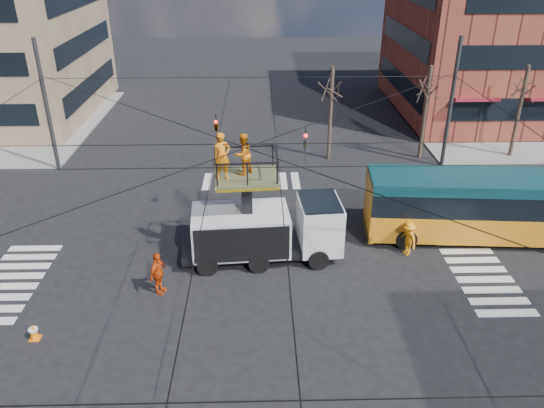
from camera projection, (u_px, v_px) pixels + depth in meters
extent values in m
plane|color=black|center=(249.00, 278.00, 22.56)|extent=(120.00, 120.00, 0.00)
cube|color=slate|center=(519.00, 120.00, 41.73)|extent=(18.00, 18.00, 0.12)
cube|color=black|center=(91.00, 85.00, 42.63)|extent=(0.12, 13.60, 1.50)
cube|color=black|center=(85.00, 42.00, 41.13)|extent=(0.12, 13.60, 1.50)
cube|color=maroon|center=(534.00, 23.00, 41.30)|extent=(20.00, 16.00, 14.00)
cube|color=black|center=(400.00, 81.00, 43.13)|extent=(0.12, 13.60, 1.58)
cube|color=black|center=(405.00, 37.00, 41.55)|extent=(0.12, 13.60, 1.57)
cylinder|color=#2D2D30|center=(451.00, 105.00, 31.72)|extent=(0.24, 0.24, 8.00)
cylinder|color=#2D2D30|center=(47.00, 107.00, 31.20)|extent=(0.24, 0.24, 8.00)
cylinder|color=black|center=(250.00, 77.00, 30.69)|extent=(24.00, 0.03, 0.03)
cylinder|color=black|center=(233.00, 402.00, 9.28)|extent=(24.00, 0.03, 0.03)
cylinder|color=black|center=(246.00, 148.00, 19.90)|extent=(24.02, 24.02, 0.03)
cylinder|color=black|center=(246.00, 148.00, 19.90)|extent=(24.02, 24.02, 0.03)
cylinder|color=black|center=(246.00, 167.00, 18.96)|extent=(24.00, 0.03, 0.03)
cylinder|color=black|center=(247.00, 144.00, 21.10)|extent=(24.00, 0.03, 0.03)
cylinder|color=black|center=(215.00, 158.00, 20.05)|extent=(0.03, 24.00, 0.03)
cylinder|color=black|center=(278.00, 157.00, 20.10)|extent=(0.03, 24.00, 0.03)
imported|color=black|center=(305.00, 140.00, 22.99)|extent=(0.16, 0.20, 1.00)
imported|color=black|center=(216.00, 121.00, 24.57)|extent=(0.26, 1.24, 0.50)
cylinder|color=#382B21|center=(330.00, 114.00, 33.36)|extent=(0.24, 0.24, 6.00)
cylinder|color=#382B21|center=(425.00, 113.00, 33.49)|extent=(0.24, 0.24, 6.00)
cylinder|color=#382B21|center=(519.00, 113.00, 33.62)|extent=(0.24, 0.24, 6.00)
cube|color=black|center=(261.00, 247.00, 23.78)|extent=(7.14, 2.71, 0.30)
cube|color=silver|center=(319.00, 224.00, 23.56)|extent=(1.97, 2.53, 2.20)
cube|color=black|center=(320.00, 208.00, 23.20)|extent=(1.76, 2.41, 0.80)
cube|color=silver|center=(241.00, 230.00, 23.30)|extent=(4.37, 2.80, 1.80)
cylinder|color=black|center=(318.00, 259.00, 23.01)|extent=(0.92, 0.42, 0.90)
cylinder|color=black|center=(310.00, 233.00, 25.06)|extent=(0.92, 0.42, 0.90)
cylinder|color=black|center=(259.00, 263.00, 22.79)|extent=(0.92, 0.42, 0.90)
cylinder|color=black|center=(255.00, 236.00, 24.83)|extent=(0.92, 0.42, 0.90)
cylinder|color=black|center=(207.00, 265.00, 22.59)|extent=(0.92, 0.42, 0.90)
cylinder|color=black|center=(208.00, 238.00, 24.64)|extent=(0.92, 0.42, 0.90)
cube|color=black|center=(247.00, 205.00, 22.76)|extent=(0.48, 0.48, 2.59)
cube|color=#494A2C|center=(246.00, 177.00, 22.18)|extent=(2.75, 2.29, 0.12)
cube|color=yellow|center=(246.00, 180.00, 22.23)|extent=(2.75, 2.29, 0.12)
imported|color=orange|center=(222.00, 157.00, 21.39)|extent=(0.85, 0.69, 1.99)
imported|color=orange|center=(243.00, 154.00, 21.94)|extent=(1.09, 1.08, 1.77)
cube|color=orange|center=(489.00, 220.00, 25.14)|extent=(11.68, 3.48, 1.30)
cube|color=black|center=(493.00, 198.00, 24.60)|extent=(11.67, 3.42, 1.10)
cube|color=#0D363C|center=(497.00, 182.00, 24.24)|extent=(11.68, 3.48, 0.50)
cube|color=orange|center=(370.00, 205.00, 25.11)|extent=(0.44, 2.48, 2.80)
cube|color=black|center=(367.00, 227.00, 25.63)|extent=(0.35, 2.60, 0.30)
cube|color=gold|center=(374.00, 181.00, 24.54)|extent=(0.22, 1.60, 0.35)
cylinder|color=black|center=(406.00, 239.00, 24.48)|extent=(1.02, 0.38, 1.00)
cylinder|color=black|center=(398.00, 215.00, 26.58)|extent=(1.02, 0.38, 1.00)
cone|color=orange|center=(34.00, 332.00, 19.00)|extent=(0.36, 0.36, 0.65)
imported|color=#DD460D|center=(158.00, 273.00, 21.22)|extent=(0.81, 1.17, 1.85)
imported|color=orange|center=(408.00, 238.00, 23.89)|extent=(0.99, 1.22, 1.65)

